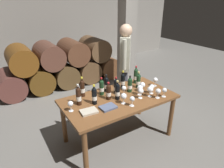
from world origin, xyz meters
TOP-DOWN VIEW (x-y plane):
  - ground_plane at (0.00, 0.00)m, footprint 14.00×14.00m
  - cellar_back_wall at (0.00, 4.20)m, footprint 10.00×0.24m
  - barrel_stack at (0.00, 2.60)m, footprint 3.12×0.90m
  - stone_pillar at (1.30, 1.60)m, footprint 0.32×0.32m
  - dining_table at (0.00, 0.00)m, footprint 1.70×0.90m
  - wine_bottle_0 at (0.04, 0.15)m, footprint 0.07×0.07m
  - wine_bottle_1 at (-0.44, 0.34)m, footprint 0.07×0.07m
  - wine_bottle_2 at (-0.16, 0.05)m, footprint 0.07×0.07m
  - wine_bottle_3 at (0.25, 0.25)m, footprint 0.07×0.07m
  - wine_bottle_4 at (-0.05, 0.28)m, footprint 0.07×0.07m
  - wine_bottle_5 at (-0.59, 0.13)m, footprint 0.07×0.07m
  - wine_bottle_6 at (0.47, 0.13)m, footprint 0.07×0.07m
  - wine_bottle_7 at (0.55, 0.30)m, footprint 0.07×0.07m
  - wine_bottle_8 at (-0.17, 0.23)m, footprint 0.07×0.07m
  - wine_bottle_9 at (-0.05, -0.02)m, footprint 0.07×0.07m
  - wine_bottle_10 at (0.26, 0.08)m, footprint 0.07×0.07m
  - wine_bottle_11 at (-0.40, 0.04)m, footprint 0.07×0.07m
  - wine_glass_0 at (0.26, -0.18)m, footprint 0.09×0.09m
  - wine_glass_1 at (0.48, -0.32)m, footprint 0.08×0.08m
  - wine_glass_2 at (0.12, 0.04)m, footprint 0.07×0.07m
  - wine_glass_3 at (-0.05, -0.18)m, footprint 0.09×0.09m
  - wine_glass_4 at (0.59, -0.34)m, footprint 0.07×0.07m
  - wine_glass_5 at (0.43, -0.02)m, footprint 0.09×0.09m
  - wine_glass_6 at (0.42, -0.22)m, footprint 0.09×0.09m
  - wine_glass_7 at (0.32, -0.09)m, footprint 0.09×0.09m
  - wine_glass_8 at (0.51, -0.15)m, footprint 0.08×0.08m
  - wine_glass_9 at (0.01, -0.30)m, footprint 0.07×0.07m
  - wine_glass_10 at (0.75, 0.02)m, footprint 0.08×0.08m
  - wine_glass_11 at (-0.76, 0.03)m, footprint 0.07×0.07m
  - tasting_notebook at (-0.30, -0.17)m, footprint 0.23×0.17m
  - leather_ledger at (-0.57, -0.13)m, footprint 0.23×0.18m
  - sommelier_presenting at (0.65, 0.75)m, footprint 0.35×0.39m

SIDE VIEW (x-z plane):
  - ground_plane at x=0.00m, z-range 0.00..0.00m
  - barrel_stack at x=0.00m, z-range -0.03..1.12m
  - dining_table at x=0.00m, z-range 0.29..1.05m
  - tasting_notebook at x=-0.30m, z-range 0.76..0.79m
  - leather_ledger at x=-0.57m, z-range 0.76..0.79m
  - wine_glass_4 at x=0.59m, z-range 0.79..0.94m
  - wine_glass_9 at x=0.01m, z-range 0.79..0.94m
  - wine_glass_2 at x=0.12m, z-range 0.79..0.94m
  - wine_glass_11 at x=-0.76m, z-range 0.79..0.94m
  - wine_glass_8 at x=0.51m, z-range 0.79..0.95m
  - wine_glass_10 at x=0.75m, z-range 0.79..0.95m
  - wine_glass_1 at x=0.48m, z-range 0.79..0.95m
  - wine_glass_0 at x=0.26m, z-range 0.79..0.95m
  - wine_glass_3 at x=-0.05m, z-range 0.79..0.95m
  - wine_glass_5 at x=0.43m, z-range 0.79..0.95m
  - wine_glass_7 at x=0.32m, z-range 0.79..0.96m
  - wine_glass_6 at x=0.42m, z-range 0.79..0.96m
  - wine_bottle_2 at x=-0.16m, z-range 0.74..1.02m
  - wine_bottle_10 at x=0.26m, z-range 0.74..1.02m
  - wine_bottle_0 at x=0.04m, z-range 0.74..1.02m
  - wine_bottle_6 at x=0.47m, z-range 0.74..1.02m
  - wine_bottle_8 at x=-0.17m, z-range 0.74..1.03m
  - wine_bottle_4 at x=-0.05m, z-range 0.74..1.03m
  - wine_bottle_11 at x=-0.40m, z-range 0.74..1.04m
  - wine_bottle_9 at x=-0.05m, z-range 0.74..1.04m
  - wine_bottle_3 at x=0.25m, z-range 0.74..1.04m
  - wine_bottle_1 at x=-0.44m, z-range 0.74..1.05m
  - wine_bottle_5 at x=-0.59m, z-range 0.74..1.05m
  - wine_bottle_7 at x=0.55m, z-range 0.74..1.05m
  - sommelier_presenting at x=0.65m, z-range 0.19..1.90m
  - stone_pillar at x=1.30m, z-range 0.00..2.60m
  - cellar_back_wall at x=0.00m, z-range 0.00..2.80m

